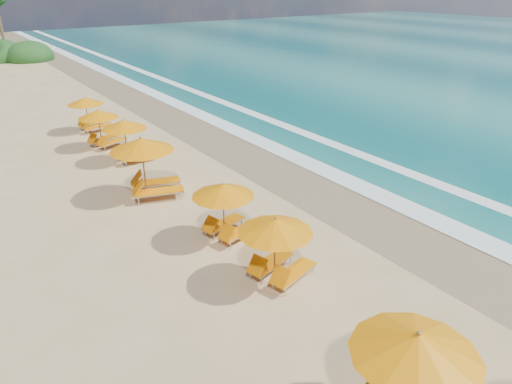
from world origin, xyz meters
name	(u,v)px	position (x,y,z in m)	size (l,w,h in m)	color
ground	(256,221)	(0.00, 0.00, 0.00)	(160.00, 160.00, 0.00)	tan
wet_sand	(334,195)	(4.00, 0.00, 0.01)	(4.00, 160.00, 0.01)	#897751
surf_foam	(378,180)	(6.70, 0.00, 0.03)	(4.00, 160.00, 0.01)	white
station_2	(420,375)	(-2.43, -8.86, 1.39)	(3.19, 3.13, 2.49)	olive
station_3	(278,244)	(-1.59, -3.39, 1.23)	(2.74, 2.66, 2.20)	olive
station_4	(227,207)	(-1.49, -0.41, 1.20)	(2.60, 2.50, 2.14)	olive
station_5	(149,163)	(-2.28, 4.29, 1.46)	(3.29, 3.21, 2.60)	olive
station_6	(129,138)	(-1.47, 8.62, 1.22)	(2.38, 2.20, 2.18)	olive
station_7	(102,126)	(-1.85, 11.48, 1.19)	(2.71, 2.66, 2.12)	olive
station_8	(89,112)	(-1.51, 14.80, 1.17)	(2.32, 2.16, 2.09)	olive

